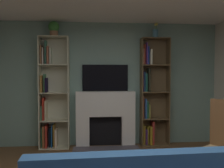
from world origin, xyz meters
name	(u,v)px	position (x,y,z in m)	size (l,w,h in m)	color
wall_back_accent	(105,84)	(0.00, 2.77, 1.30)	(4.97, 0.06, 2.60)	gray
fireplace	(106,117)	(0.00, 2.63, 0.61)	(1.33, 0.53, 1.15)	white
tv	(105,78)	(0.00, 2.71, 1.43)	(0.96, 0.06, 0.56)	black
bookshelf_left	(52,97)	(-1.11, 2.63, 1.03)	(0.60, 0.31, 2.27)	beige
bookshelf_right	(151,95)	(0.97, 2.65, 1.07)	(0.60, 0.27, 2.27)	brown
potted_plant	(54,28)	(-1.05, 2.59, 2.44)	(0.22, 0.22, 0.31)	#9D6E4B
vase_with_flowers	(155,32)	(1.05, 2.59, 2.39)	(0.12, 0.12, 0.31)	teal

